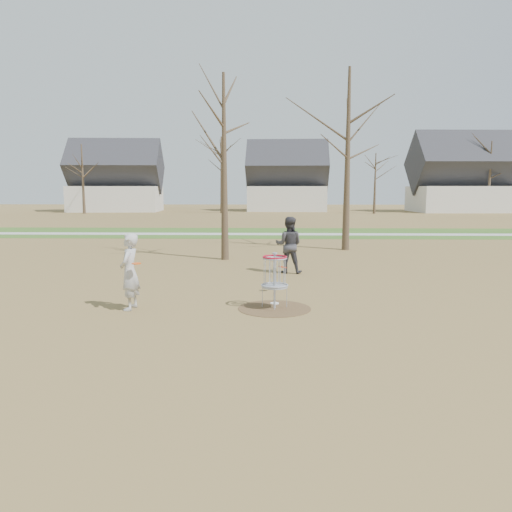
{
  "coord_description": "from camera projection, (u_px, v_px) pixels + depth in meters",
  "views": [
    {
      "loc": [
        -0.1,
        -11.98,
        2.93
      ],
      "look_at": [
        -0.5,
        1.5,
        1.1
      ],
      "focal_mm": 35.0,
      "sensor_mm": 36.0,
      "label": 1
    }
  ],
  "objects": [
    {
      "name": "ground",
      "position": [
        274.0,
        309.0,
        12.25
      ],
      "size": [
        160.0,
        160.0,
        0.0
      ],
      "primitive_type": "plane",
      "color": "brown",
      "rests_on": "ground"
    },
    {
      "name": "green_band",
      "position": [
        272.0,
        233.0,
        33.05
      ],
      "size": [
        160.0,
        8.0,
        0.01
      ],
      "primitive_type": "cube",
      "color": "#2D5119",
      "rests_on": "ground"
    },
    {
      "name": "footpath",
      "position": [
        272.0,
        234.0,
        32.06
      ],
      "size": [
        160.0,
        1.5,
        0.01
      ],
      "primitive_type": "cube",
      "color": "#9E9E99",
      "rests_on": "green_band"
    },
    {
      "name": "dirt_circle",
      "position": [
        274.0,
        308.0,
        12.25
      ],
      "size": [
        1.8,
        1.8,
        0.01
      ],
      "primitive_type": "cylinder",
      "color": "#47331E",
      "rests_on": "ground"
    },
    {
      "name": "player_standing",
      "position": [
        130.0,
        272.0,
        12.05
      ],
      "size": [
        0.5,
        0.71,
        1.86
      ],
      "primitive_type": "imported",
      "rotation": [
        0.0,
        0.0,
        -1.65
      ],
      "color": "#B3B3B3",
      "rests_on": "ground"
    },
    {
      "name": "player_throwing",
      "position": [
        289.0,
        245.0,
        17.33
      ],
      "size": [
        1.05,
        0.87,
        1.96
      ],
      "primitive_type": "imported",
      "rotation": [
        0.0,
        0.0,
        3.0
      ],
      "color": "#36353A",
      "rests_on": "ground"
    },
    {
      "name": "disc_grounded",
      "position": [
        275.0,
        303.0,
        12.74
      ],
      "size": [
        0.22,
        0.22,
        0.02
      ],
      "primitive_type": "cylinder",
      "color": "white",
      "rests_on": "dirt_circle"
    },
    {
      "name": "discs_in_play",
      "position": [
        219.0,
        266.0,
        12.92
      ],
      "size": [
        3.72,
        2.57,
        0.5
      ],
      "color": "red",
      "rests_on": "ground"
    },
    {
      "name": "disc_golf_basket",
      "position": [
        275.0,
        272.0,
        12.13
      ],
      "size": [
        0.64,
        0.64,
        1.35
      ],
      "color": "#9EA3AD",
      "rests_on": "ground"
    },
    {
      "name": "bare_trees",
      "position": [
        291.0,
        163.0,
        46.93
      ],
      "size": [
        52.62,
        44.98,
        9.0
      ],
      "color": "#382B1E",
      "rests_on": "ground"
    },
    {
      "name": "houses_row",
      "position": [
        306.0,
        184.0,
        63.71
      ],
      "size": [
        56.51,
        10.01,
        7.26
      ],
      "color": "silver",
      "rests_on": "ground"
    }
  ]
}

